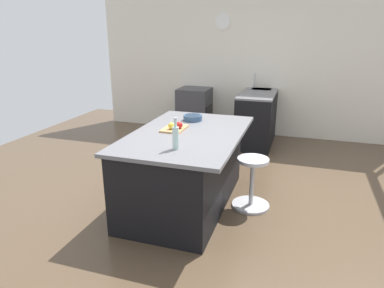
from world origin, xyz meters
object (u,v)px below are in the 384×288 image
at_px(oven_range, 194,111).
at_px(kitchen_island, 184,168).
at_px(cutting_board, 175,129).
at_px(apple_yellow, 172,126).
at_px(stool_by_window, 252,184).
at_px(apple_red, 179,125).
at_px(water_bottle, 176,137).
at_px(fruit_bowl, 193,117).

bearing_deg(oven_range, kitchen_island, 15.28).
relative_size(cutting_board, apple_yellow, 4.65).
bearing_deg(stool_by_window, cutting_board, -84.43).
xyz_separation_m(apple_red, water_bottle, (0.63, 0.19, 0.06)).
xyz_separation_m(oven_range, kitchen_island, (2.91, 0.80, 0.00)).
xyz_separation_m(kitchen_island, apple_yellow, (-0.00, -0.15, 0.50)).
height_order(apple_red, fruit_bowl, apple_red).
distance_m(cutting_board, water_bottle, 0.70).
height_order(kitchen_island, apple_yellow, apple_yellow).
xyz_separation_m(stool_by_window, water_bottle, (0.73, -0.66, 0.73)).
height_order(cutting_board, apple_yellow, apple_yellow).
bearing_deg(fruit_bowl, kitchen_island, 6.84).
height_order(oven_range, apple_yellow, apple_yellow).
xyz_separation_m(water_bottle, fruit_bowl, (-1.10, -0.18, -0.08)).
xyz_separation_m(kitchen_island, apple_red, (-0.06, -0.07, 0.50)).
relative_size(kitchen_island, cutting_board, 5.26).
height_order(oven_range, stool_by_window, oven_range).
height_order(kitchen_island, fruit_bowl, fruit_bowl).
height_order(oven_range, fruit_bowl, fruit_bowl).
relative_size(oven_range, apple_yellow, 11.59).
relative_size(oven_range, apple_red, 11.34).
distance_m(apple_red, fruit_bowl, 0.47).
height_order(oven_range, water_bottle, water_bottle).
bearing_deg(kitchen_island, cutting_board, -116.15).
bearing_deg(kitchen_island, apple_red, -126.68).
bearing_deg(apple_red, cutting_board, -100.61).
bearing_deg(oven_range, apple_yellow, 12.54).
distance_m(stool_by_window, apple_yellow, 1.15).
height_order(oven_range, kitchen_island, oven_range).
bearing_deg(stool_by_window, water_bottle, -41.96).
xyz_separation_m(oven_range, fruit_bowl, (2.38, 0.73, 0.48)).
xyz_separation_m(cutting_board, apple_yellow, (0.07, -0.01, 0.05)).
bearing_deg(kitchen_island, water_bottle, 11.64).
height_order(cutting_board, fruit_bowl, fruit_bowl).
relative_size(stool_by_window, fruit_bowl, 2.54).
bearing_deg(fruit_bowl, apple_yellow, -9.13).
xyz_separation_m(kitchen_island, stool_by_window, (-0.16, 0.78, -0.17)).
xyz_separation_m(oven_range, apple_yellow, (2.91, 0.65, 0.50)).
relative_size(oven_range, cutting_board, 2.49).
relative_size(kitchen_island, apple_yellow, 24.48).
bearing_deg(kitchen_island, stool_by_window, 101.40).
relative_size(kitchen_island, apple_red, 23.95).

